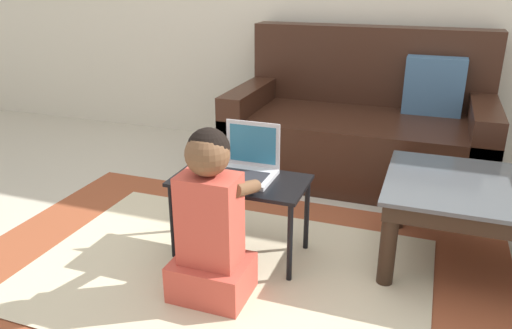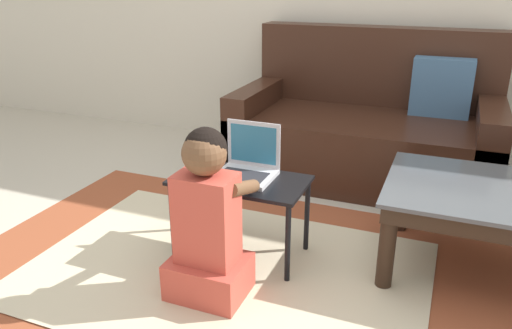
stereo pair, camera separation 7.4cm
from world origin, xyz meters
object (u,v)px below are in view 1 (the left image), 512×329
(laptop, at_px, (246,168))
(computer_mouse, at_px, (205,170))
(coffee_table, at_px, (499,201))
(couch, at_px, (361,128))
(laptop_desk, at_px, (240,189))
(person_seated, at_px, (211,223))

(laptop, height_order, computer_mouse, laptop)
(coffee_table, xyz_separation_m, laptop, (-1.09, -0.22, 0.09))
(couch, relative_size, coffee_table, 1.67)
(laptop_desk, relative_size, laptop, 2.33)
(couch, bearing_deg, laptop_desk, -105.75)
(couch, height_order, laptop, couch)
(laptop, relative_size, computer_mouse, 2.44)
(laptop_desk, bearing_deg, laptop, 68.87)
(coffee_table, height_order, person_seated, person_seated)
(laptop_desk, relative_size, person_seated, 0.84)
(couch, bearing_deg, coffee_table, -53.30)
(couch, relative_size, laptop_desk, 2.64)
(laptop, xyz_separation_m, computer_mouse, (-0.20, -0.03, -0.02))
(laptop, bearing_deg, coffee_table, 11.30)
(couch, relative_size, person_seated, 2.21)
(couch, relative_size, laptop, 6.15)
(laptop, bearing_deg, laptop_desk, -111.13)
(computer_mouse, xyz_separation_m, person_seated, (0.19, -0.35, -0.07))
(couch, bearing_deg, person_seated, -102.16)
(couch, bearing_deg, laptop, -105.56)
(computer_mouse, bearing_deg, laptop_desk, -3.29)
(couch, distance_m, computer_mouse, 1.36)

